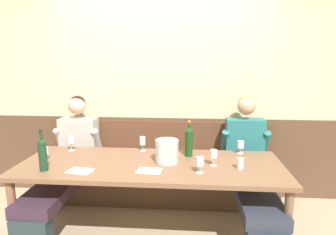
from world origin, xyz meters
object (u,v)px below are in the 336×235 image
Objects in this scene: wine_glass_near_bucket at (44,151)px; wine_glass_right_end at (143,142)px; wine_glass_mid_right at (241,145)px; ice_bucket at (167,151)px; wine_glass_center_rear at (214,155)px; wine_bottle_amber_mid at (43,154)px; person_center_right_seat at (67,162)px; person_left_seat at (250,166)px; wine_bottle_clear_water at (189,141)px; wine_glass_mid_left at (200,162)px; dining_table at (151,170)px; water_tumbler_left at (240,164)px; wall_bench at (159,178)px; wine_glass_center_front at (71,140)px.

wine_glass_right_end is (0.87, 0.38, 0.00)m from wine_glass_near_bucket.
ice_bucket is at bearing -155.61° from wine_glass_mid_right.
wine_glass_center_rear is at bearing -6.19° from ice_bucket.
wine_bottle_amber_mid is 1.49m from wine_glass_center_rear.
person_left_seat is (1.92, -0.00, 0.01)m from person_center_right_seat.
wine_bottle_clear_water is 2.57× the size of wine_glass_mid_left.
person_left_seat is 8.86× the size of wine_glass_center_rear.
water_tumbler_left is (0.80, -0.08, 0.12)m from dining_table.
wine_bottle_clear_water is (0.35, 0.23, 0.22)m from dining_table.
wine_glass_mid_left is (0.45, -0.91, 0.55)m from wall_bench.
wall_bench is 0.89m from ice_bucket.
dining_table is 6.64× the size of wine_bottle_amber_mid.
water_tumbler_left is at bearing -34.70° from wine_bottle_clear_water.
water_tumbler_left is at bearing 18.91° from wine_glass_mid_left.
wine_glass_center_rear is 0.97× the size of wine_glass_right_end.
person_center_right_seat reaches higher than wall_bench.
wall_bench is 1.36m from wine_glass_near_bucket.
wine_glass_mid_left reaches higher than water_tumbler_left.
person_center_right_seat is at bearing 159.65° from wine_glass_mid_left.
wine_glass_center_front is (-0.89, 0.31, 0.18)m from dining_table.
wine_glass_mid_left reaches higher than dining_table.
wine_glass_center_rear is at bearing 9.02° from wine_bottle_amber_mid.
person_center_right_seat reaches higher than dining_table.
wine_glass_near_bucket is at bearing -178.84° from dining_table.
wine_glass_mid_right is at bearing 13.04° from wine_bottle_clear_water.
wall_bench is 20.27× the size of wine_glass_near_bucket.
person_left_seat reaches higher than person_center_right_seat.
person_center_right_seat is 8.86× the size of wine_glass_center_rear.
person_center_right_seat is at bearing 165.31° from ice_bucket.
wine_bottle_clear_water reaches higher than wine_glass_center_front.
wine_glass_mid_right is 0.85× the size of wine_glass_right_end.
person_center_right_seat reaches higher than wine_glass_center_front.
dining_table is 0.96m from wine_glass_mid_right.
wine_glass_mid_left is at bearing -161.09° from water_tumbler_left.
dining_table is 0.47m from wine_bottle_clear_water.
wine_bottle_clear_water is at bearing 131.70° from wine_glass_center_rear.
wine_glass_right_end reaches higher than wine_glass_center_rear.
wine_glass_mid_left is 1.07× the size of wine_glass_mid_right.
wine_bottle_clear_water is 0.54m from wine_glass_mid_right.
wine_glass_center_front is at bearing 167.00° from water_tumbler_left.
wine_glass_center_rear is 0.80m from wine_glass_right_end.
ice_bucket is 0.38m from wine_glass_mid_left.
ice_bucket is at bearing 170.68° from water_tumbler_left.
wine_glass_near_bucket is (-1.16, -0.05, -0.01)m from ice_bucket.
dining_table is 16.35× the size of wine_glass_center_rear.
person_left_seat reaches higher than wall_bench.
wine_bottle_amber_mid is 1.71m from water_tumbler_left.
ice_bucket is 0.43m from wine_glass_center_rear.
ice_bucket is at bearing 142.32° from wine_glass_mid_left.
wine_glass_right_end is (-1.01, 0.00, 0.01)m from wine_glass_mid_right.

